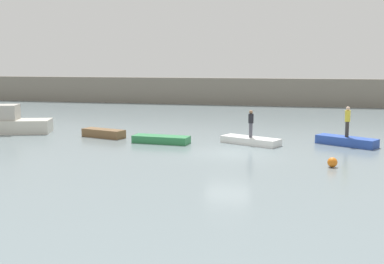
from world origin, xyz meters
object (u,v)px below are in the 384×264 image
at_px(rowboat_white, 251,141).
at_px(person_yellow_shirt, 347,120).
at_px(motorboat, 8,123).
at_px(person_dark_shirt, 251,122).
at_px(mooring_buoy, 332,162).
at_px(rowboat_brown, 104,133).
at_px(rowboat_green, 161,139).
at_px(rowboat_blue, 346,141).

bearing_deg(rowboat_white, person_yellow_shirt, 32.80).
bearing_deg(motorboat, person_dark_shirt, -2.55).
bearing_deg(rowboat_white, person_dark_shirt, 0.00).
bearing_deg(mooring_buoy, rowboat_brown, 157.07).
bearing_deg(motorboat, person_yellow_shirt, 0.09).
bearing_deg(motorboat, rowboat_brown, -2.03).
bearing_deg(motorboat, mooring_buoy, -16.28).
distance_m(motorboat, rowboat_white, 17.28).
relative_size(rowboat_brown, rowboat_green, 0.86).
relative_size(rowboat_brown, person_yellow_shirt, 1.64).
distance_m(rowboat_brown, rowboat_white, 9.93).
relative_size(motorboat, rowboat_blue, 1.65).
bearing_deg(person_dark_shirt, rowboat_blue, 7.98).
bearing_deg(rowboat_brown, mooring_buoy, -5.54).
height_order(person_yellow_shirt, person_dark_shirt, person_yellow_shirt).
height_order(rowboat_white, person_dark_shirt, person_dark_shirt).
distance_m(motorboat, rowboat_blue, 22.99).
xyz_separation_m(motorboat, person_dark_shirt, (17.26, -0.77, 0.64)).
height_order(motorboat, rowboat_blue, motorboat).
bearing_deg(rowboat_white, rowboat_blue, 32.80).
bearing_deg(person_dark_shirt, rowboat_white, 0.00).
relative_size(motorboat, person_yellow_shirt, 3.23).
bearing_deg(rowboat_green, motorboat, 177.03).
bearing_deg(person_dark_shirt, rowboat_brown, 177.07).
bearing_deg(rowboat_brown, rowboat_blue, 18.47).
bearing_deg(rowboat_brown, person_yellow_shirt, 18.47).
height_order(rowboat_green, rowboat_white, rowboat_green).
bearing_deg(rowboat_green, rowboat_brown, 167.94).
bearing_deg(rowboat_brown, rowboat_green, 0.57).
bearing_deg(rowboat_blue, person_dark_shirt, -141.75).
relative_size(motorboat, rowboat_green, 1.69).
relative_size(motorboat, rowboat_brown, 1.97).
bearing_deg(rowboat_blue, person_yellow_shirt, 56.83).
xyz_separation_m(person_yellow_shirt, mooring_buoy, (-1.24, -6.39, -1.32)).
bearing_deg(person_yellow_shirt, mooring_buoy, -100.97).
bearing_deg(person_yellow_shirt, rowboat_white, -172.02).
distance_m(motorboat, mooring_buoy, 22.66).
height_order(rowboat_green, rowboat_blue, rowboat_blue).
distance_m(person_yellow_shirt, person_dark_shirt, 5.79).
xyz_separation_m(rowboat_blue, person_yellow_shirt, (0.00, 0.00, 1.30)).
height_order(rowboat_blue, person_dark_shirt, person_dark_shirt).
xyz_separation_m(motorboat, rowboat_brown, (7.34, -0.26, -0.44)).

